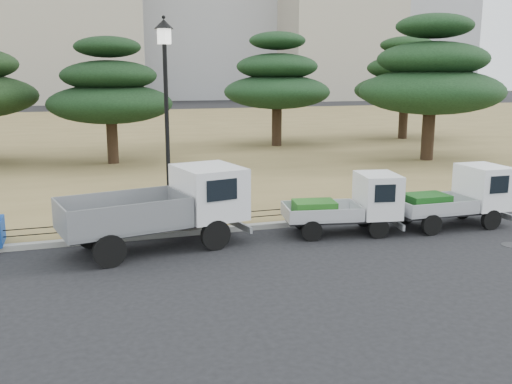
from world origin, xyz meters
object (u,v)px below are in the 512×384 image
object	(u,v)px
truck_large	(165,205)
truck_kei_front	(350,204)
street_lamp	(166,91)
truck_kei_rear	(459,197)

from	to	relation	value
truck_large	truck_kei_front	bearing A→B (deg)	-14.95
truck_large	street_lamp	distance (m)	3.30
truck_kei_front	street_lamp	bearing A→B (deg)	172.71
truck_large	truck_kei_front	size ratio (longest dim) A/B	1.46
truck_large	truck_kei_rear	bearing A→B (deg)	-15.48
truck_large	truck_kei_rear	size ratio (longest dim) A/B	1.45
truck_kei_rear	street_lamp	distance (m)	9.52
truck_kei_front	street_lamp	world-z (taller)	street_lamp
street_lamp	truck_kei_front	bearing A→B (deg)	-16.99
truck_kei_rear	street_lamp	xyz separation A→B (m)	(-8.74, 1.85, 3.29)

